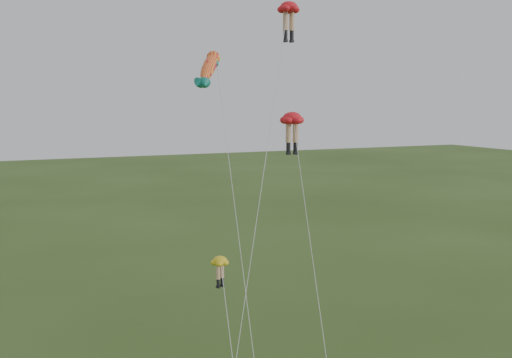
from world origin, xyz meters
name	(u,v)px	position (x,y,z in m)	size (l,w,h in m)	color
legs_kite_red_high	(288,14)	(6.39, 10.30, 22.28)	(10.22, 12.81, 23.18)	red
legs_kite_red_mid	(292,124)	(5.27, 7.34, 14.84)	(3.16, 10.28, 15.62)	red
legs_kite_yellow	(221,270)	(-1.84, 1.66, 7.41)	(1.99, 7.32, 8.09)	gold
fish_kite	(210,68)	(-0.44, 7.20, 18.27)	(2.61, 9.45, 19.66)	orange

